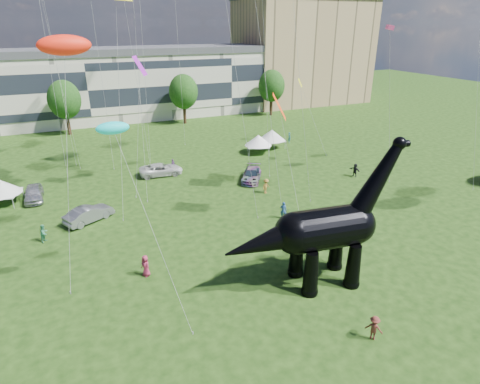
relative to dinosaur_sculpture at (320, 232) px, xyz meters
name	(u,v)px	position (x,y,z in m)	size (l,w,h in m)	color
ground	(297,301)	(-2.42, -1.41, -4.06)	(220.00, 220.00, 0.00)	#16330C
terrace_row	(86,89)	(-10.42, 60.59, 1.94)	(78.00, 11.00, 12.00)	beige
apartment_block	(302,52)	(37.58, 63.59, 6.94)	(28.00, 18.00, 22.00)	tan
tree_mid_left	(64,97)	(-14.42, 51.59, 2.23)	(5.20, 5.20, 9.44)	#382314
tree_mid_right	(183,89)	(5.58, 51.59, 2.23)	(5.20, 5.20, 9.44)	#382314
tree_far_right	(272,83)	(23.58, 51.59, 2.23)	(5.20, 5.20, 9.44)	#382314
dinosaur_sculpture	(320,232)	(0.00, 0.00, 0.00)	(13.20, 4.06, 10.75)	black
car_silver	(34,193)	(-19.06, 24.18, -3.30)	(1.80, 4.48, 1.53)	#B7B6BB
car_grey	(89,214)	(-14.16, 16.63, -3.29)	(1.62, 4.64, 1.53)	gray
car_white	(161,170)	(-5.01, 26.17, -3.33)	(2.41, 5.23, 1.45)	silver
car_dark	(252,175)	(4.39, 20.08, -3.34)	(2.01, 4.93, 1.43)	#595960
gazebo_near	(258,140)	(9.90, 29.55, -2.19)	(4.91, 4.91, 2.66)	white
gazebo_far	(272,135)	(12.86, 31.09, -2.11)	(4.34, 4.34, 2.77)	silver
gazebo_left	(1,187)	(-21.89, 24.42, -2.19)	(4.69, 4.69, 2.66)	silver
visitors	(184,211)	(-5.82, 13.56, -3.22)	(48.99, 39.70, 1.84)	#8E8E9D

